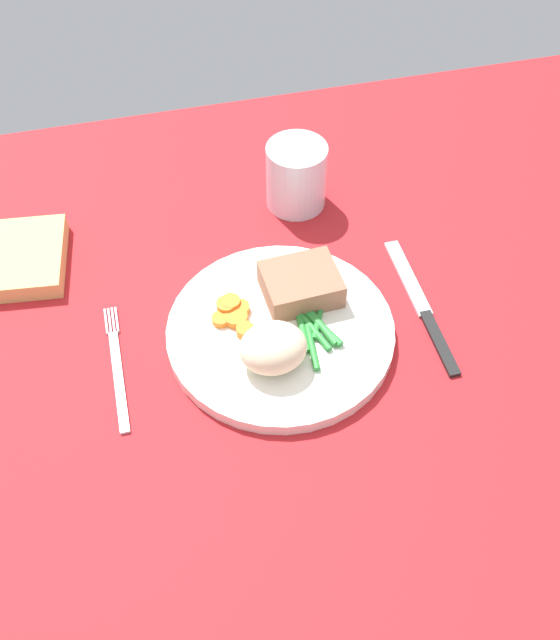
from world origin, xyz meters
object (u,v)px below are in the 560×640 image
Objects in this scene: fork at (117,367)px; meat_portion at (301,284)px; knife at (422,308)px; dinner_plate at (280,330)px; napkin at (10,259)px; water_glass at (296,180)px.

meat_portion is at bearing 15.44° from fork.
fork is at bearing 178.50° from knife.
dinner_plate is 5.73cm from meat_portion.
fork is 21.15cm from napkin.
knife is at bearing -0.98° from dinner_plate.
dinner_plate is 33.97cm from napkin.
knife is (13.34, -4.23, -3.01)cm from meat_portion.
knife is at bearing -17.60° from meat_portion.
knife is 49.11cm from napkin.
water_glass is 36.36cm from napkin.
dinner_plate is at bearing -130.60° from meat_portion.
dinner_plate is 1.51× the size of fork.
water_glass reaches higher than napkin.
napkin reaches higher than dinner_plate.
knife is 2.39× the size of water_glass.
water_glass is (7.26, 20.84, 2.87)cm from dinner_plate.
knife is (16.73, -0.29, -0.60)cm from dinner_plate.
meat_portion is at bearing 160.94° from knife.
dinner_plate is 3.00× the size of meat_portion.
meat_portion is 22.04cm from fork.
dinner_plate is 22.25cm from water_glass.
meat_portion reaches higher than knife.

